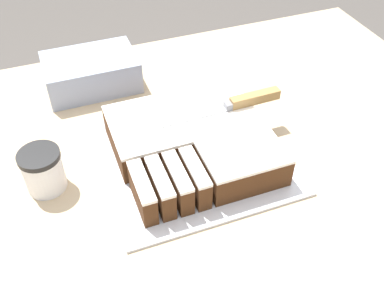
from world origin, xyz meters
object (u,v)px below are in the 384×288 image
at_px(cake_board, 192,157).
at_px(cake, 193,142).
at_px(storage_box, 91,72).
at_px(coffee_cup, 43,170).
at_px(knife, 244,101).

xyz_separation_m(cake_board, cake, (0.00, 0.00, 0.04)).
xyz_separation_m(cake_board, storage_box, (-0.14, 0.34, 0.04)).
height_order(cake, storage_box, storage_box).
bearing_deg(coffee_cup, cake, -3.86).
relative_size(cake, storage_box, 1.36).
relative_size(knife, storage_box, 1.28).
xyz_separation_m(knife, coffee_cup, (-0.44, -0.02, -0.04)).
height_order(cake, coffee_cup, coffee_cup).
bearing_deg(knife, cake, 15.56).
bearing_deg(cake_board, storage_box, 112.97).
height_order(cake, knife, knife).
bearing_deg(cake_board, coffee_cup, 175.14).
distance_m(cake, coffee_cup, 0.31).
bearing_deg(cake, storage_box, 113.98).
bearing_deg(coffee_cup, storage_box, 63.58).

